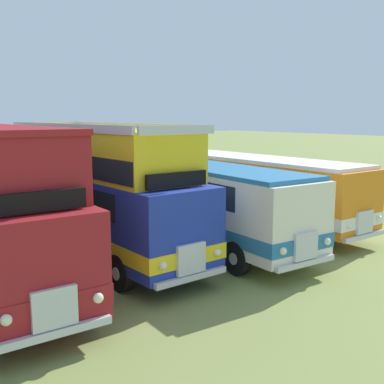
{
  "coord_description": "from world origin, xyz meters",
  "views": [
    {
      "loc": [
        -3.19,
        -14.32,
        4.77
      ],
      "look_at": [
        7.23,
        -0.5,
        1.95
      ],
      "focal_mm": 44.1,
      "sensor_mm": 36.0,
      "label": 1
    }
  ],
  "objects": [
    {
      "name": "bus_fifth_in_row",
      "position": [
        3.74,
        0.09,
        2.35
      ],
      "size": [
        2.79,
        9.92,
        4.52
      ],
      "color": "#1E339E",
      "rests_on": "ground"
    },
    {
      "name": "bus_seventh_in_row",
      "position": [
        11.24,
        0.31,
        1.76
      ],
      "size": [
        2.62,
        10.94,
        2.99
      ],
      "color": "orange",
      "rests_on": "ground"
    },
    {
      "name": "bus_sixth_in_row",
      "position": [
        7.49,
        -0.11,
        1.76
      ],
      "size": [
        3.13,
        11.73,
        2.99
      ],
      "color": "silver",
      "rests_on": "ground"
    }
  ]
}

